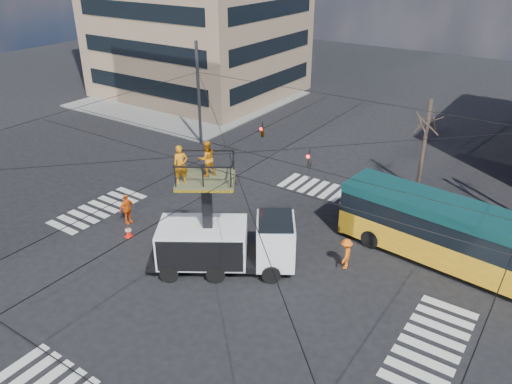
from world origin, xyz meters
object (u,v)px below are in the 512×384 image
object	(u,v)px
traffic_cone	(128,232)
worker_ground	(127,209)
city_bus	(468,239)
flagger	(346,254)
utility_truck	(225,230)

from	to	relation	value
traffic_cone	worker_ground	xyz separation A→B (m)	(-1.17, 1.05, 0.56)
city_bus	flagger	world-z (taller)	city_bus
utility_truck	flagger	bearing A→B (deg)	1.01
utility_truck	city_bus	bearing A→B (deg)	0.43
worker_ground	flagger	bearing A→B (deg)	-73.04
flagger	utility_truck	bearing A→B (deg)	-67.59
utility_truck	worker_ground	xyz separation A→B (m)	(-7.30, 0.34, -1.22)
utility_truck	flagger	distance (m)	6.00
traffic_cone	worker_ground	size ratio (longest dim) A/B	0.37
utility_truck	worker_ground	bearing A→B (deg)	144.15
utility_truck	worker_ground	size ratio (longest dim) A/B	3.99
flagger	traffic_cone	bearing A→B (deg)	-81.73
utility_truck	traffic_cone	bearing A→B (deg)	153.46
traffic_cone	flagger	distance (m)	11.69
utility_truck	traffic_cone	distance (m)	6.43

